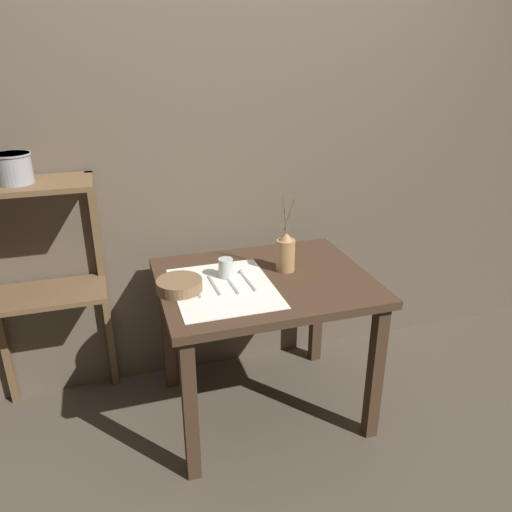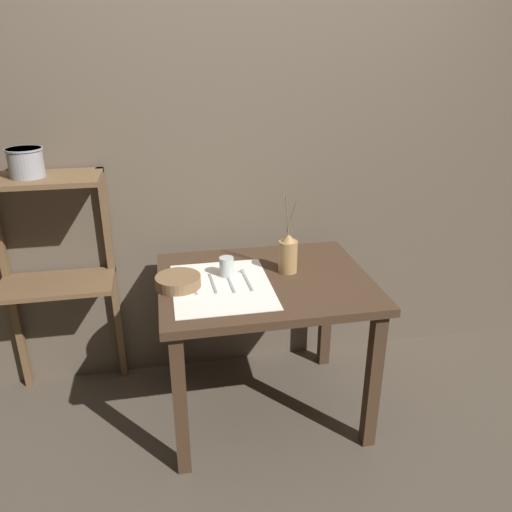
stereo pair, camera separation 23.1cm
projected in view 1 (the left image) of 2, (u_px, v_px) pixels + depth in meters
The scene contains 13 objects.
ground_plane at pixel (264, 407), 2.67m from camera, with size 12.00×12.00×0.00m, color brown.
stone_wall_back at pixel (235, 165), 2.65m from camera, with size 7.00×0.06×2.40m.
wooden_table at pixel (264, 299), 2.42m from camera, with size 1.00×0.80×0.76m.
wooden_shelf_unit at pixel (41, 258), 2.37m from camera, with size 0.56×0.31×1.23m.
linen_cloth at pixel (224, 288), 2.28m from camera, with size 0.45×0.55×0.00m.
pitcher_with_flowers at pixel (286, 253), 2.42m from camera, with size 0.09×0.09×0.39m.
wooden_bowl at pixel (179, 285), 2.24m from camera, with size 0.21×0.21×0.05m.
glass_tumbler_near at pixel (226, 268), 2.36m from camera, with size 0.07×0.07×0.09m.
fork_outer at pixel (196, 288), 2.27m from camera, with size 0.01×0.21×0.00m.
knife_center at pixel (214, 285), 2.29m from camera, with size 0.02×0.21×0.00m.
spoon_outer at pixel (228, 278), 2.36m from camera, with size 0.03×0.22×0.02m.
spoon_inner at pixel (244, 276), 2.38m from camera, with size 0.03×0.22×0.02m.
metal_pot_large at pixel (13, 168), 2.15m from camera, with size 0.16×0.16×0.13m.
Camera 1 is at (-0.67, -2.04, 1.79)m, focal length 35.00 mm.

